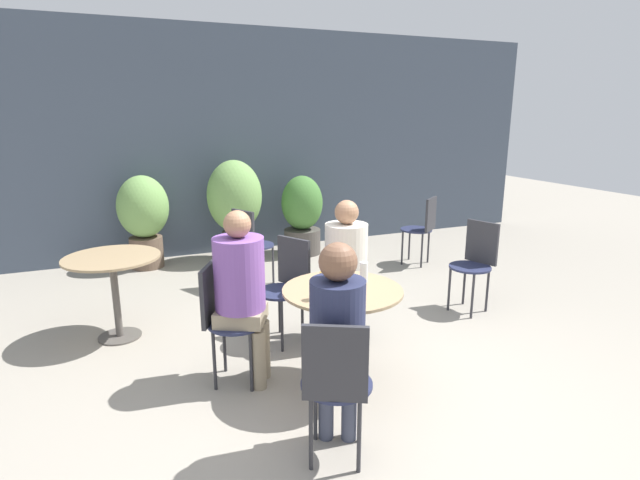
# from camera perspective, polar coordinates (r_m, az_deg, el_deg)

# --- Properties ---
(ground_plane) EXTENTS (20.00, 20.00, 0.00)m
(ground_plane) POSITION_cam_1_polar(r_m,az_deg,el_deg) (3.60, 2.68, -17.43)
(ground_plane) COLOR gray
(storefront_wall) EXTENTS (10.00, 0.06, 3.00)m
(storefront_wall) POSITION_cam_1_polar(r_m,az_deg,el_deg) (6.94, -11.79, 10.80)
(storefront_wall) COLOR #3D4756
(storefront_wall) RESTS_ON ground_plane
(cafe_table_near) EXTENTS (0.83, 0.83, 0.73)m
(cafe_table_near) POSITION_cam_1_polar(r_m,az_deg,el_deg) (3.46, 2.57, -7.74)
(cafe_table_near) COLOR #514C47
(cafe_table_near) RESTS_ON ground_plane
(cafe_table_far) EXTENTS (0.79, 0.79, 0.73)m
(cafe_table_far) POSITION_cam_1_polar(r_m,az_deg,el_deg) (4.55, -22.55, -3.52)
(cafe_table_far) COLOR #514C47
(cafe_table_far) RESTS_ON ground_plane
(bistro_chair_0) EXTENTS (0.44, 0.45, 0.88)m
(bistro_chair_0) POSITION_cam_1_polar(r_m,az_deg,el_deg) (4.27, 3.02, -4.27)
(bistro_chair_0) COLOR #232847
(bistro_chair_0) RESTS_ON ground_plane
(bistro_chair_1) EXTENTS (0.45, 0.44, 0.88)m
(bistro_chair_1) POSITION_cam_1_polar(r_m,az_deg,el_deg) (3.61, -11.04, -8.10)
(bistro_chair_1) COLOR #232847
(bistro_chair_1) RESTS_ON ground_plane
(bistro_chair_2) EXTENTS (0.44, 0.45, 0.88)m
(bistro_chair_2) POSITION_cam_1_polar(r_m,az_deg,el_deg) (2.73, 1.82, -15.60)
(bistro_chair_2) COLOR #232847
(bistro_chair_2) RESTS_ON ground_plane
(bistro_chair_3) EXTENTS (0.45, 0.44, 0.88)m
(bistro_chair_3) POSITION_cam_1_polar(r_m,az_deg,el_deg) (5.56, -8.01, 0.02)
(bistro_chair_3) COLOR #232847
(bistro_chair_3) RESTS_ON ground_plane
(bistro_chair_4) EXTENTS (0.44, 0.42, 0.88)m
(bistro_chair_4) POSITION_cam_1_polar(r_m,az_deg,el_deg) (5.07, 17.38, -1.90)
(bistro_chair_4) COLOR #232847
(bistro_chair_4) RESTS_ON ground_plane
(bistro_chair_5) EXTENTS (0.45, 0.44, 0.88)m
(bistro_chair_5) POSITION_cam_1_polar(r_m,az_deg,el_deg) (4.22, -3.77, -4.54)
(bistro_chair_5) COLOR #232847
(bistro_chair_5) RESTS_ON ground_plane
(bistro_chair_6) EXTENTS (0.45, 0.46, 0.88)m
(bistro_chair_6) POSITION_cam_1_polar(r_m,az_deg,el_deg) (6.42, 11.73, 1.79)
(bistro_chair_6) COLOR #232847
(bistro_chair_6) RESTS_ON ground_plane
(seated_person_0) EXTENTS (0.42, 0.43, 1.22)m
(seated_person_0) POSITION_cam_1_polar(r_m,az_deg,el_deg) (4.08, 2.99, -2.37)
(seated_person_0) COLOR brown
(seated_person_0) RESTS_ON ground_plane
(seated_person_1) EXTENTS (0.43, 0.42, 1.26)m
(seated_person_1) POSITION_cam_1_polar(r_m,az_deg,el_deg) (3.50, -8.93, -5.00)
(seated_person_1) COLOR gray
(seated_person_1) RESTS_ON ground_plane
(seated_person_2) EXTENTS (0.36, 0.37, 1.24)m
(seated_person_2) POSITION_cam_1_polar(r_m,az_deg,el_deg) (2.76, 2.01, -10.21)
(seated_person_2) COLOR #42475B
(seated_person_2) RESTS_ON ground_plane
(beer_glass_0) EXTENTS (0.06, 0.06, 0.14)m
(beer_glass_0) POSITION_cam_1_polar(r_m,az_deg,el_deg) (3.54, 5.02, -3.66)
(beer_glass_0) COLOR silver
(beer_glass_0) RESTS_ON cafe_table_near
(beer_glass_1) EXTENTS (0.07, 0.07, 0.18)m
(beer_glass_1) POSITION_cam_1_polar(r_m,az_deg,el_deg) (3.21, 0.57, -5.20)
(beer_glass_1) COLOR #B28433
(beer_glass_1) RESTS_ON cafe_table_near
(potted_plant_0) EXTENTS (0.62, 0.62, 1.16)m
(potted_plant_0) POSITION_cam_1_polar(r_m,az_deg,el_deg) (6.53, -19.51, 2.73)
(potted_plant_0) COLOR brown
(potted_plant_0) RESTS_ON ground_plane
(potted_plant_1) EXTENTS (0.70, 0.70, 1.31)m
(potted_plant_1) POSITION_cam_1_polar(r_m,az_deg,el_deg) (6.54, -9.72, 4.39)
(potted_plant_1) COLOR #47423D
(potted_plant_1) RESTS_ON ground_plane
(potted_plant_2) EXTENTS (0.56, 0.56, 1.08)m
(potted_plant_2) POSITION_cam_1_polar(r_m,az_deg,el_deg) (6.81, -2.06, 3.07)
(potted_plant_2) COLOR #47423D
(potted_plant_2) RESTS_ON ground_plane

